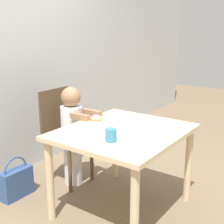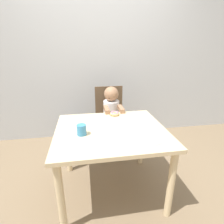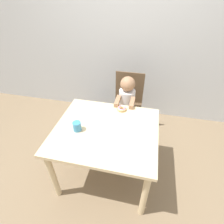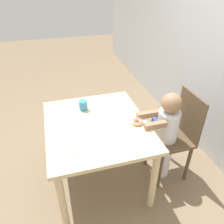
% 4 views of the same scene
% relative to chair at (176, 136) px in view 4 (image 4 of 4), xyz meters
% --- Properties ---
extents(ground_plane, '(12.00, 12.00, 0.00)m').
position_rel_chair_xyz_m(ground_plane, '(-0.11, -0.77, -0.49)').
color(ground_plane, '#7A664C').
extents(dining_table, '(1.03, 0.90, 0.71)m').
position_rel_chair_xyz_m(dining_table, '(-0.11, -0.77, 0.12)').
color(dining_table, beige).
rests_on(dining_table, ground_plane).
extents(chair, '(0.39, 0.37, 0.93)m').
position_rel_chair_xyz_m(chair, '(0.00, 0.00, 0.00)').
color(chair, brown).
rests_on(chair, ground_plane).
extents(child_figure, '(0.22, 0.39, 0.97)m').
position_rel_chair_xyz_m(child_figure, '(0.00, -0.11, 0.03)').
color(child_figure, white).
rests_on(child_figure, ground_plane).
extents(donut, '(0.11, 0.11, 0.04)m').
position_rel_chair_xyz_m(donut, '(-0.01, -0.42, 0.24)').
color(donut, '#DBB270').
rests_on(donut, dining_table).
extents(napkin, '(0.26, 0.26, 0.00)m').
position_rel_chair_xyz_m(napkin, '(-0.03, -0.68, 0.23)').
color(napkin, white).
rests_on(napkin, dining_table).
extents(handbag, '(0.30, 0.11, 0.39)m').
position_rel_chair_xyz_m(handbag, '(-0.50, 0.12, -0.34)').
color(handbag, '#2D4C84').
rests_on(handbag, ground_plane).
extents(cup, '(0.08, 0.08, 0.10)m').
position_rel_chair_xyz_m(cup, '(-0.38, -0.84, 0.27)').
color(cup, teal).
rests_on(cup, dining_table).
extents(plate, '(0.17, 0.17, 0.01)m').
position_rel_chair_xyz_m(plate, '(0.18, -1.03, 0.23)').
color(plate, silver).
rests_on(plate, dining_table).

